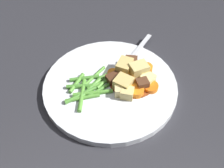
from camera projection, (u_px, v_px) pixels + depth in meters
The scene contains 34 objects.
ground_plane at pixel (112, 89), 0.59m from camera, with size 3.00×3.00×0.00m, color #2D2D33.
dinner_plate at pixel (112, 86), 0.58m from camera, with size 0.28×0.28×0.02m, color white.
stew_sauce at pixel (134, 80), 0.58m from camera, with size 0.10×0.10×0.00m, color brown.
carrot_slice_0 at pixel (132, 75), 0.58m from camera, with size 0.03×0.03×0.01m, color orange.
carrot_slice_1 at pixel (121, 76), 0.58m from camera, with size 0.03×0.03×0.01m, color orange.
carrot_slice_2 at pixel (121, 81), 0.57m from camera, with size 0.03×0.03×0.01m, color orange.
carrot_slice_3 at pixel (148, 68), 0.60m from camera, with size 0.03×0.03×0.01m, color orange.
carrot_slice_4 at pixel (139, 91), 0.55m from camera, with size 0.03×0.03×0.01m, color orange.
carrot_slice_5 at pixel (152, 87), 0.56m from camera, with size 0.03×0.03×0.01m, color orange.
carrot_slice_6 at pixel (134, 84), 0.56m from camera, with size 0.03×0.03×0.01m, color orange.
carrot_slice_7 at pixel (115, 73), 0.59m from camera, with size 0.03×0.03×0.01m, color orange.
potato_chunk_0 at pixel (150, 79), 0.57m from camera, with size 0.03×0.03×0.02m, color #EAD68C.
potato_chunk_1 at pixel (125, 83), 0.56m from camera, with size 0.03×0.03×0.02m, color #DBBC6B.
potato_chunk_2 at pixel (140, 70), 0.58m from camera, with size 0.03×0.04×0.03m, color #E5CC7A.
potato_chunk_3 at pixel (129, 93), 0.54m from camera, with size 0.03×0.02×0.02m, color #E5CC7A.
potato_chunk_4 at pixel (122, 91), 0.55m from camera, with size 0.02×0.02×0.02m, color #EAD68C.
potato_chunk_5 at pixel (126, 67), 0.59m from camera, with size 0.04×0.03×0.03m, color #DBBC6B.
meat_chunk_0 at pixel (133, 63), 0.60m from camera, with size 0.03×0.03×0.02m, color #56331E.
meat_chunk_1 at pixel (144, 84), 0.56m from camera, with size 0.02×0.02×0.02m, color #56331E.
meat_chunk_2 at pixel (115, 78), 0.57m from camera, with size 0.02×0.03×0.02m, color #4C2B19.
green_bean_0 at pixel (103, 89), 0.56m from camera, with size 0.01×0.01×0.06m, color #4C8E33.
green_bean_1 at pixel (101, 80), 0.58m from camera, with size 0.01×0.01×0.05m, color #66AD42.
green_bean_2 at pixel (84, 98), 0.54m from camera, with size 0.01×0.01×0.07m, color #599E38.
green_bean_3 at pixel (84, 95), 0.55m from camera, with size 0.01×0.01×0.08m, color #599E38.
green_bean_4 at pixel (94, 86), 0.57m from camera, with size 0.01×0.01×0.07m, color #4C8E33.
green_bean_5 at pixel (86, 78), 0.58m from camera, with size 0.01×0.01×0.06m, color #4C8E33.
green_bean_6 at pixel (83, 95), 0.55m from camera, with size 0.01×0.01×0.07m, color #4C8E33.
green_bean_7 at pixel (79, 82), 0.57m from camera, with size 0.01×0.01×0.06m, color #599E38.
green_bean_8 at pixel (82, 86), 0.56m from camera, with size 0.01×0.01×0.06m, color #4C8E33.
green_bean_9 at pixel (95, 93), 0.55m from camera, with size 0.01×0.01×0.08m, color #599E38.
green_bean_10 at pixel (103, 85), 0.57m from camera, with size 0.01×0.01×0.07m, color #599E38.
green_bean_11 at pixel (96, 76), 0.58m from camera, with size 0.01×0.01×0.07m, color #599E38.
green_bean_12 at pixel (106, 81), 0.58m from camera, with size 0.01×0.01×0.05m, color #599E38.
fork at pixel (134, 57), 0.63m from camera, with size 0.10×0.16×0.00m.
Camera 1 is at (-0.00, -0.38, 0.44)m, focal length 43.43 mm.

